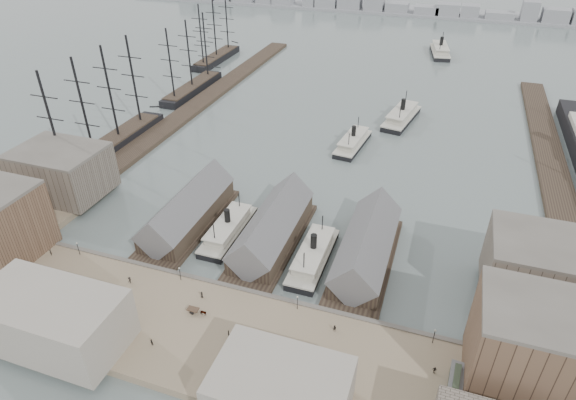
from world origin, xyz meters
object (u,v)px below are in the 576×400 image
at_px(ferry_docked_west, 228,229).
at_px(horse_cart_left, 76,289).
at_px(horse_cart_right, 304,366).
at_px(tram, 454,387).
at_px(horse_cart_center, 199,312).

distance_m(ferry_docked_west, horse_cart_left, 41.79).
bearing_deg(ferry_docked_west, horse_cart_left, -123.88).
xyz_separation_m(horse_cart_left, horse_cart_right, (57.63, -3.40, 0.01)).
bearing_deg(tram, horse_cart_right, -168.97).
bearing_deg(horse_cart_right, horse_cart_center, 83.54).
bearing_deg(horse_cart_center, horse_cart_right, -105.00).
height_order(tram, horse_cart_right, tram).
xyz_separation_m(ferry_docked_west, horse_cart_right, (34.33, -38.09, 0.69)).
bearing_deg(horse_cart_center, tram, -94.21).
xyz_separation_m(ferry_docked_west, horse_cart_left, (-23.29, -34.69, 0.68)).
xyz_separation_m(ferry_docked_west, horse_cart_center, (7.75, -31.73, 0.65)).
bearing_deg(ferry_docked_west, horse_cart_center, -76.28).
height_order(ferry_docked_west, horse_cart_left, ferry_docked_west).
xyz_separation_m(ferry_docked_west, tram, (62.68, -34.29, 1.70)).
bearing_deg(horse_cart_center, horse_cart_left, 93.89).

